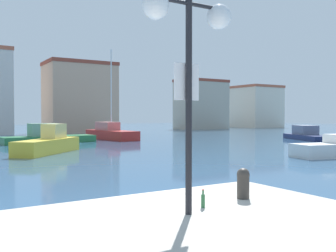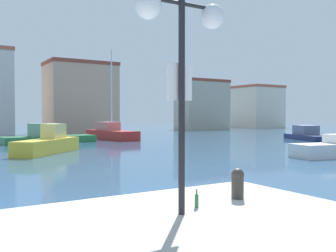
# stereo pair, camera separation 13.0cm
# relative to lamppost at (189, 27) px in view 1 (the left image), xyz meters

# --- Properties ---
(water) EXTENTS (160.00, 160.00, 0.00)m
(water) POSITION_rel_lamppost_xyz_m (15.21, 22.62, -3.80)
(water) COLOR #2D5175
(water) RESTS_ON ground
(lamppost) EXTENTS (1.55, 0.40, 4.37)m
(lamppost) POSITION_rel_lamppost_xyz_m (0.00, 0.00, 0.00)
(lamppost) COLOR black
(lamppost) RESTS_ON pier_quay
(bottle) EXTENTS (0.06, 0.06, 0.30)m
(bottle) POSITION_rel_lamppost_xyz_m (0.43, 0.21, -2.72)
(bottle) COLOR #2D6B3D
(bottle) RESTS_ON pier_quay
(mooring_bollard) EXTENTS (0.23, 0.23, 0.55)m
(mooring_bollard) POSITION_rel_lamppost_xyz_m (1.46, 0.37, -2.54)
(mooring_bollard) COLOR #38332D
(mooring_bollard) RESTS_ON pier_quay
(sailboat_red_inner_mooring) EXTENTS (2.99, 7.69, 9.24)m
(sailboat_red_inner_mooring) POSITION_rel_lamppost_xyz_m (12.27, 31.81, -3.13)
(sailboat_red_inner_mooring) COLOR #B22823
(sailboat_red_inner_mooring) RESTS_ON water
(motorboat_green_mid_harbor) EXTENTS (8.36, 3.12, 1.76)m
(motorboat_green_mid_harbor) POSITION_rel_lamppost_xyz_m (5.40, 30.04, -3.26)
(motorboat_green_mid_harbor) COLOR #28703D
(motorboat_green_mid_harbor) RESTS_ON water
(motorboat_navy_far_right) EXTENTS (4.87, 7.09, 1.45)m
(motorboat_navy_far_right) POSITION_rel_lamppost_xyz_m (29.17, 20.77, -3.30)
(motorboat_navy_far_right) COLOR #19234C
(motorboat_navy_far_right) RESTS_ON water
(motorboat_yellow_distant_east) EXTENTS (5.30, 5.53, 1.90)m
(motorboat_yellow_distant_east) POSITION_rel_lamppost_xyz_m (3.07, 20.41, -3.18)
(motorboat_yellow_distant_east) COLOR gold
(motorboat_yellow_distant_east) RESTS_ON water
(waterfront_apartments) EXTENTS (9.63, 6.70, 10.14)m
(waterfront_apartments) POSITION_rel_lamppost_xyz_m (14.77, 48.95, 1.29)
(waterfront_apartments) COLOR tan
(waterfront_apartments) RESTS_ON ground
(yacht_club) EXTENTS (9.41, 5.17, 9.05)m
(yacht_club) POSITION_rel_lamppost_xyz_m (38.65, 51.62, 0.74)
(yacht_club) COLOR #B2A893
(yacht_club) RESTS_ON ground
(harbor_office) EXTENTS (8.50, 9.94, 8.69)m
(harbor_office) POSITION_rel_lamppost_xyz_m (54.55, 54.54, 0.56)
(harbor_office) COLOR beige
(harbor_office) RESTS_ON ground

